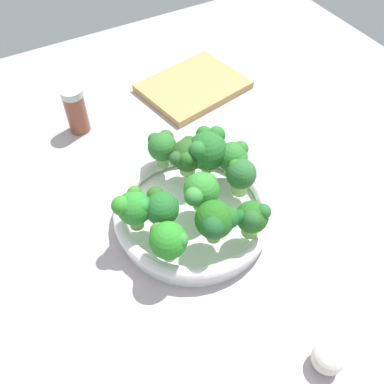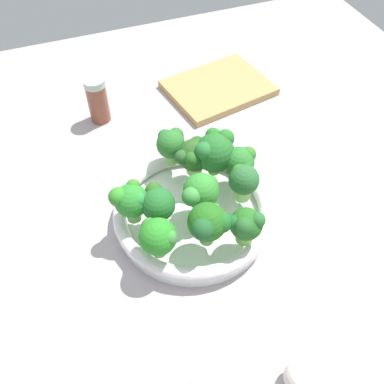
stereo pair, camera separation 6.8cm
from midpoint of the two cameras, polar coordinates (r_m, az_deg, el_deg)
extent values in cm
cube|color=#ACA1A7|center=(74.84, -0.51, -3.62)|extent=(130.00, 130.00, 2.50)
cylinder|color=white|center=(72.52, -2.67, -3.29)|extent=(25.00, 25.00, 1.81)
torus|color=white|center=(70.93, -2.73, -2.31)|extent=(26.04, 26.04, 2.22)
cylinder|color=#86C14D|center=(74.15, -0.62, 3.46)|extent=(1.95, 1.95, 2.37)
sphere|color=#246829|center=(71.78, -0.64, 5.30)|extent=(6.62, 6.62, 6.62)
sphere|color=#247324|center=(72.28, -1.11, 7.49)|extent=(2.69, 2.69, 2.69)
sphere|color=#287231|center=(69.59, -1.98, 5.38)|extent=(3.02, 3.02, 3.02)
sphere|color=#287428|center=(72.14, 0.52, 7.32)|extent=(3.06, 3.06, 3.06)
cylinder|color=#85B45E|center=(64.91, -0.13, -5.55)|extent=(2.15, 2.15, 2.78)
sphere|color=#24691C|center=(62.25, -0.13, -3.82)|extent=(5.79, 5.79, 5.79)
sphere|color=#206423|center=(62.04, 1.77, -3.63)|extent=(3.16, 3.16, 3.16)
sphere|color=#1E5727|center=(59.98, -0.51, -4.87)|extent=(3.22, 3.22, 3.22)
cylinder|color=#98D474|center=(73.95, -3.54, 3.01)|extent=(2.73, 2.73, 2.07)
sphere|color=#2A5820|center=(71.93, -3.65, 4.55)|extent=(5.50, 5.50, 5.50)
sphere|color=#285828|center=(70.37, -4.86, 4.23)|extent=(2.43, 2.43, 2.43)
sphere|color=#286220|center=(69.85, -3.45, 4.15)|extent=(2.52, 2.52, 2.52)
sphere|color=#215B1B|center=(72.73, -3.05, 6.02)|extent=(3.09, 3.09, 3.09)
cylinder|color=#92CD68|center=(70.87, 3.59, 0.64)|extent=(2.68, 2.68, 2.60)
sphere|color=#2B6731|center=(68.72, 3.70, 2.22)|extent=(4.90, 4.90, 4.90)
sphere|color=#2E7722|center=(68.66, 2.84, 3.34)|extent=(2.42, 2.42, 2.42)
sphere|color=#25792A|center=(68.79, 2.78, 3.35)|extent=(2.44, 2.44, 2.44)
cylinder|color=#7FC05C|center=(68.94, -1.59, -1.46)|extent=(2.64, 2.64, 2.11)
sphere|color=#348A31|center=(66.71, -1.65, 0.11)|extent=(5.68, 5.68, 5.68)
sphere|color=#3C8639|center=(67.08, -0.48, 1.14)|extent=(2.35, 2.35, 2.35)
sphere|color=green|center=(67.38, -2.76, 1.16)|extent=(2.30, 2.30, 2.30)
sphere|color=#3C8F3D|center=(64.70, -2.73, -0.78)|extent=(2.97, 2.97, 2.97)
cylinder|color=#93D671|center=(66.86, -6.75, -3.90)|extent=(2.28, 2.28, 2.51)
sphere|color=#226828|center=(64.53, -6.99, -2.35)|extent=(5.20, 5.20, 5.20)
sphere|color=#2C5D1E|center=(65.09, -7.80, -0.60)|extent=(2.68, 2.68, 2.68)
sphere|color=#2A612C|center=(64.14, -8.97, -2.02)|extent=(2.41, 2.41, 2.41)
cylinder|color=#7AB25C|center=(67.44, -10.18, -3.83)|extent=(2.27, 2.27, 2.61)
sphere|color=#2B882D|center=(65.08, -10.54, -2.24)|extent=(5.28, 5.28, 5.28)
sphere|color=#328D29|center=(63.99, -12.28, -1.94)|extent=(2.96, 2.96, 2.96)
sphere|color=#387F26|center=(64.98, -10.56, -0.32)|extent=(2.23, 2.23, 2.23)
sphere|color=#288D37|center=(63.61, -9.56, -2.29)|extent=(2.62, 2.62, 2.62)
cylinder|color=#9DD470|center=(63.66, -6.09, -8.02)|extent=(2.04, 2.04, 2.33)
sphere|color=#2B8D26|center=(61.20, -6.31, -6.54)|extent=(5.49, 5.49, 5.49)
sphere|color=#3A7A2B|center=(61.67, -7.64, -5.24)|extent=(2.37, 2.37, 2.37)
sphere|color=#388A39|center=(60.14, -4.80, -6.45)|extent=(2.36, 2.36, 2.36)
cylinder|color=#84CF62|center=(74.02, 2.60, 3.02)|extent=(2.76, 2.76, 1.89)
sphere|color=#2E782F|center=(72.15, 2.67, 4.44)|extent=(5.12, 5.12, 5.12)
sphere|color=#256921|center=(70.86, 3.73, 3.92)|extent=(2.31, 2.31, 2.31)
sphere|color=#327729|center=(72.21, 3.74, 5.54)|extent=(2.66, 2.66, 2.66)
cylinder|color=#83B85C|center=(75.27, -6.39, 4.14)|extent=(1.97, 1.97, 2.71)
sphere|color=#2C722B|center=(73.21, -6.59, 5.76)|extent=(4.91, 4.91, 4.91)
sphere|color=#2F6C2C|center=(74.00, -6.06, 7.05)|extent=(2.55, 2.55, 2.55)
sphere|color=#256931|center=(74.25, -7.52, 6.68)|extent=(2.45, 2.45, 2.45)
sphere|color=#2C6B26|center=(74.03, -5.94, 6.82)|extent=(2.40, 2.40, 2.40)
cylinder|color=#84C85A|center=(65.93, 4.74, -4.90)|extent=(2.58, 2.58, 2.31)
sphere|color=#25671F|center=(63.71, 4.89, -3.46)|extent=(4.93, 4.93, 4.93)
sphere|color=#195B23|center=(62.50, 3.37, -3.41)|extent=(2.25, 2.25, 2.25)
sphere|color=#256029|center=(61.89, 4.73, -3.81)|extent=(2.79, 2.79, 2.79)
sphere|color=#26642B|center=(62.73, 6.31, -2.77)|extent=(2.37, 2.37, 2.37)
cube|color=silver|center=(61.69, 0.89, -21.91)|extent=(17.19, 5.47, 0.40)
cube|color=tan|center=(98.52, -1.86, 13.60)|extent=(23.93, 20.12, 1.60)
sphere|color=white|center=(61.53, 14.22, -20.64)|extent=(4.26, 4.26, 4.26)
cylinder|color=brown|center=(89.78, -17.06, 9.77)|extent=(4.03, 4.03, 8.27)
cylinder|color=#B2C1B6|center=(86.92, -17.79, 12.20)|extent=(4.24, 4.24, 1.41)
camera|label=1|loc=(0.03, -92.87, -3.37)|focal=40.60mm
camera|label=2|loc=(0.03, 87.13, 3.37)|focal=40.60mm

